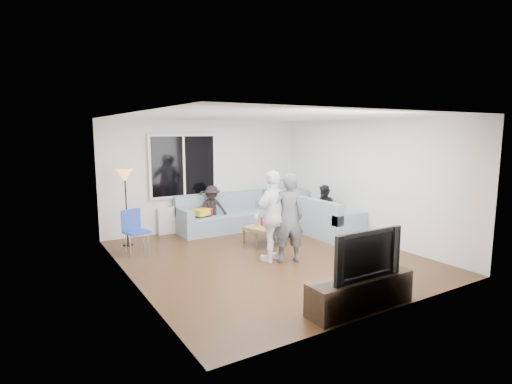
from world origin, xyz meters
TOP-DOWN VIEW (x-y plane):
  - floor at (0.00, 0.00)m, footprint 5.00×5.50m
  - ceiling at (0.00, 0.00)m, footprint 5.00×5.50m
  - wall_back at (0.00, 2.77)m, footprint 5.00×0.04m
  - wall_front at (0.00, -2.77)m, footprint 5.00×0.04m
  - wall_left at (-2.52, 0.00)m, footprint 0.04×5.50m
  - wall_right at (2.52, 0.00)m, footprint 0.04×5.50m
  - window_frame at (-0.60, 2.69)m, footprint 1.62×0.06m
  - window_glass at (-0.60, 2.65)m, footprint 1.50×0.02m
  - window_mullion at (-0.60, 2.64)m, footprint 0.05×0.03m
  - radiator at (-0.60, 2.65)m, footprint 1.30×0.12m
  - potted_plant at (-0.24, 2.62)m, footprint 0.19×0.15m
  - vase at (-0.77, 2.62)m, footprint 0.18×0.18m
  - sofa_back_section at (0.28, 2.27)m, footprint 2.30×0.85m
  - sofa_right_section at (2.02, 0.86)m, footprint 2.00×0.85m
  - sofa_corner at (2.01, 2.27)m, footprint 0.85×0.85m
  - cushion_yellow at (-0.35, 2.25)m, footprint 0.46×0.42m
  - cushion_red at (-0.23, 2.33)m, footprint 0.46×0.44m
  - coffee_table at (0.57, 0.79)m, footprint 1.23×0.90m
  - pitcher at (0.44, 0.82)m, footprint 0.17×0.17m
  - side_chair at (-2.05, 1.43)m, footprint 0.50×0.50m
  - floor_lamp at (-2.05, 2.17)m, footprint 0.32×0.32m
  - player_left at (0.15, -0.41)m, footprint 0.68×0.55m
  - player_right at (-0.03, -0.24)m, footprint 1.03×0.57m
  - spectator_right at (2.02, 0.77)m, footprint 0.55×0.64m
  - spectator_back at (-0.07, 2.30)m, footprint 0.80×0.61m
  - tv_console at (-0.16, -2.50)m, footprint 1.60×0.40m
  - television at (-0.16, -2.50)m, footprint 1.13×0.15m
  - bottle_e at (0.93, 0.92)m, footprint 0.07×0.07m
  - bottle_d at (0.75, 0.72)m, footprint 0.07×0.07m
  - bottle_b at (0.42, 0.62)m, footprint 0.08×0.08m
  - bottle_c at (0.63, 0.98)m, footprint 0.07×0.07m
  - bottle_a at (0.27, 0.88)m, footprint 0.07×0.07m

SIDE VIEW (x-z plane):
  - floor at x=0.00m, z-range -0.04..0.00m
  - coffee_table at x=0.57m, z-range 0.00..0.40m
  - tv_console at x=-0.16m, z-range 0.00..0.44m
  - radiator at x=-0.60m, z-range 0.00..0.62m
  - sofa_back_section at x=0.28m, z-range 0.00..0.85m
  - sofa_right_section at x=2.02m, z-range 0.00..0.85m
  - sofa_corner at x=2.01m, z-range 0.00..0.85m
  - side_chair at x=-2.05m, z-range 0.00..0.86m
  - pitcher at x=0.44m, z-range 0.40..0.57m
  - bottle_b at x=0.42m, z-range 0.40..0.61m
  - bottle_e at x=0.93m, z-range 0.40..0.61m
  - bottle_c at x=0.63m, z-range 0.40..0.62m
  - bottle_d at x=0.75m, z-range 0.40..0.62m
  - bottle_a at x=0.27m, z-range 0.40..0.62m
  - cushion_yellow at x=-0.35m, z-range 0.44..0.58m
  - cushion_red at x=-0.23m, z-range 0.45..0.57m
  - spectator_back at x=-0.07m, z-range 0.00..1.09m
  - spectator_right at x=2.02m, z-range 0.00..1.13m
  - vase at x=-0.77m, z-range 0.62..0.78m
  - television at x=-0.16m, z-range 0.44..1.09m
  - floor_lamp at x=-2.05m, z-range 0.00..1.56m
  - potted_plant at x=-0.24m, z-range 0.62..0.95m
  - player_left at x=0.15m, z-range 0.00..1.62m
  - player_right at x=-0.03m, z-range 0.00..1.65m
  - wall_back at x=0.00m, z-range 0.00..2.60m
  - wall_front at x=0.00m, z-range 0.00..2.60m
  - wall_left at x=-2.52m, z-range 0.00..2.60m
  - wall_right at x=2.52m, z-range 0.00..2.60m
  - window_frame at x=-0.60m, z-range 0.81..2.29m
  - window_glass at x=-0.60m, z-range 0.88..2.23m
  - window_mullion at x=-0.60m, z-range 0.88..2.23m
  - ceiling at x=0.00m, z-range 2.60..2.64m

